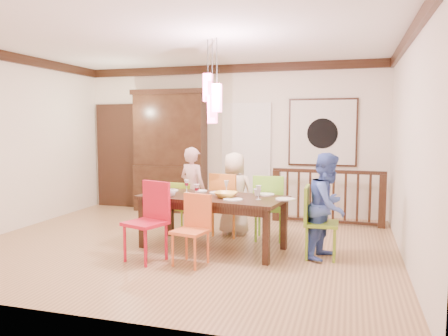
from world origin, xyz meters
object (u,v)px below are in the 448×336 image
(balustrade, at_px, (327,196))
(person_far_left, at_px, (193,189))
(dining_table, at_px, (213,202))
(chair_end_right, at_px, (321,217))
(person_end_right, at_px, (328,206))
(person_far_mid, at_px, (235,193))
(china_hutch, at_px, (170,151))
(chair_far_left, at_px, (185,204))

(balustrade, relative_size, person_far_left, 1.41)
(dining_table, height_order, chair_end_right, chair_end_right)
(person_far_left, distance_m, person_end_right, 2.37)
(balustrade, xyz_separation_m, person_far_mid, (-1.38, -1.15, 0.16))
(china_hutch, distance_m, person_end_right, 4.02)
(chair_end_right, relative_size, person_far_left, 0.68)
(person_far_left, height_order, person_far_mid, person_far_left)
(chair_end_right, relative_size, person_far_mid, 0.72)
(china_hutch, bearing_deg, dining_table, -55.12)
(balustrade, distance_m, person_far_mid, 1.80)
(china_hutch, bearing_deg, person_far_mid, -40.82)
(person_far_mid, bearing_deg, chair_end_right, 150.74)
(chair_end_right, distance_m, person_far_mid, 1.67)
(dining_table, relative_size, chair_far_left, 2.55)
(chair_far_left, relative_size, chair_end_right, 0.88)
(china_hutch, distance_m, person_far_left, 1.87)
(balustrade, distance_m, person_far_left, 2.38)
(person_far_left, relative_size, person_end_right, 1.00)
(chair_far_left, height_order, balustrade, balustrade)
(dining_table, relative_size, person_far_left, 1.54)
(person_far_mid, bearing_deg, china_hutch, -37.81)
(person_far_left, bearing_deg, chair_end_right, 178.64)
(person_end_right, bearing_deg, balustrade, 21.76)
(person_far_mid, bearing_deg, chair_far_left, 13.20)
(dining_table, height_order, person_far_mid, person_far_mid)
(chair_far_left, distance_m, person_end_right, 2.39)
(chair_far_left, bearing_deg, person_end_right, 171.47)
(dining_table, distance_m, person_far_mid, 0.87)
(chair_end_right, distance_m, person_far_left, 2.31)
(china_hutch, relative_size, person_far_mid, 1.86)
(chair_end_right, distance_m, china_hutch, 4.01)
(chair_end_right, relative_size, person_end_right, 0.68)
(person_far_mid, bearing_deg, person_end_right, 152.96)
(chair_far_left, distance_m, chair_end_right, 2.32)
(chair_far_left, height_order, person_end_right, person_end_right)
(dining_table, distance_m, balustrade, 2.50)
(chair_far_left, bearing_deg, china_hutch, -51.04)
(chair_far_left, relative_size, china_hutch, 0.34)
(china_hutch, xyz_separation_m, person_far_mid, (1.73, -1.50, -0.56))
(balustrade, bearing_deg, chair_far_left, -146.81)
(person_far_mid, bearing_deg, balustrade, -137.12)
(chair_far_left, relative_size, balustrade, 0.43)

